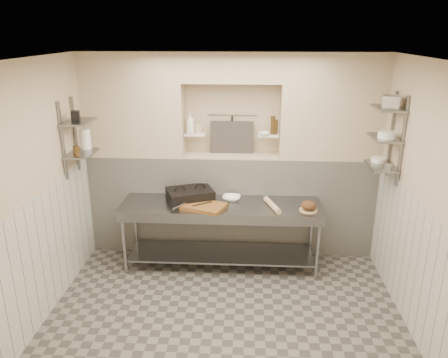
# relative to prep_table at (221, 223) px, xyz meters

# --- Properties ---
(floor) EXTENTS (4.00, 3.90, 0.10)m
(floor) POSITION_rel_prep_table_xyz_m (0.11, -1.18, -0.69)
(floor) COLOR #645E58
(floor) RESTS_ON ground
(ceiling) EXTENTS (4.00, 3.90, 0.10)m
(ceiling) POSITION_rel_prep_table_xyz_m (0.11, -1.18, 2.21)
(ceiling) COLOR silver
(ceiling) RESTS_ON ground
(wall_left) EXTENTS (0.10, 3.90, 2.80)m
(wall_left) POSITION_rel_prep_table_xyz_m (-1.94, -1.18, 0.76)
(wall_left) COLOR #B9A58C
(wall_left) RESTS_ON ground
(wall_right) EXTENTS (0.10, 3.90, 2.80)m
(wall_right) POSITION_rel_prep_table_xyz_m (2.16, -1.18, 0.76)
(wall_right) COLOR #B9A58C
(wall_right) RESTS_ON ground
(wall_back) EXTENTS (4.00, 0.10, 2.80)m
(wall_back) POSITION_rel_prep_table_xyz_m (0.11, 0.82, 0.76)
(wall_back) COLOR #B9A58C
(wall_back) RESTS_ON ground
(wall_front) EXTENTS (4.00, 0.10, 2.80)m
(wall_front) POSITION_rel_prep_table_xyz_m (0.11, -3.18, 0.76)
(wall_front) COLOR #B9A58C
(wall_front) RESTS_ON ground
(backwall_lower) EXTENTS (4.00, 0.40, 1.40)m
(backwall_lower) POSITION_rel_prep_table_xyz_m (0.11, 0.57, 0.06)
(backwall_lower) COLOR silver
(backwall_lower) RESTS_ON floor
(alcove_sill) EXTENTS (1.30, 0.40, 0.02)m
(alcove_sill) POSITION_rel_prep_table_xyz_m (0.11, 0.57, 0.77)
(alcove_sill) COLOR #B9A58C
(alcove_sill) RESTS_ON backwall_lower
(backwall_pillar_left) EXTENTS (1.35, 0.40, 1.40)m
(backwall_pillar_left) POSITION_rel_prep_table_xyz_m (-1.21, 0.57, 1.46)
(backwall_pillar_left) COLOR #B9A58C
(backwall_pillar_left) RESTS_ON backwall_lower
(backwall_pillar_right) EXTENTS (1.35, 0.40, 1.40)m
(backwall_pillar_right) POSITION_rel_prep_table_xyz_m (1.44, 0.57, 1.46)
(backwall_pillar_right) COLOR #B9A58C
(backwall_pillar_right) RESTS_ON backwall_lower
(backwall_header) EXTENTS (1.30, 0.40, 0.40)m
(backwall_header) POSITION_rel_prep_table_xyz_m (0.11, 0.57, 1.96)
(backwall_header) COLOR #B9A58C
(backwall_header) RESTS_ON backwall_lower
(wainscot_left) EXTENTS (0.02, 3.90, 1.40)m
(wainscot_left) POSITION_rel_prep_table_xyz_m (-1.88, -1.18, 0.06)
(wainscot_left) COLOR silver
(wainscot_left) RESTS_ON floor
(wainscot_right) EXTENTS (0.02, 3.90, 1.40)m
(wainscot_right) POSITION_rel_prep_table_xyz_m (2.10, -1.18, 0.06)
(wainscot_right) COLOR silver
(wainscot_right) RESTS_ON floor
(alcove_shelf_left) EXTENTS (0.28, 0.16, 0.02)m
(alcove_shelf_left) POSITION_rel_prep_table_xyz_m (-0.39, 0.57, 1.06)
(alcove_shelf_left) COLOR white
(alcove_shelf_left) RESTS_ON backwall_lower
(alcove_shelf_right) EXTENTS (0.28, 0.16, 0.02)m
(alcove_shelf_right) POSITION_rel_prep_table_xyz_m (0.61, 0.57, 1.06)
(alcove_shelf_right) COLOR white
(alcove_shelf_right) RESTS_ON backwall_lower
(utensil_rail) EXTENTS (0.70, 0.02, 0.02)m
(utensil_rail) POSITION_rel_prep_table_xyz_m (0.11, 0.74, 1.31)
(utensil_rail) COLOR gray
(utensil_rail) RESTS_ON wall_back
(hanging_steel) EXTENTS (0.02, 0.02, 0.30)m
(hanging_steel) POSITION_rel_prep_table_xyz_m (0.11, 0.72, 1.14)
(hanging_steel) COLOR black
(hanging_steel) RESTS_ON utensil_rail
(splash_panel) EXTENTS (0.60, 0.08, 0.45)m
(splash_panel) POSITION_rel_prep_table_xyz_m (0.11, 0.67, 1.00)
(splash_panel) COLOR #383330
(splash_panel) RESTS_ON alcove_sill
(shelf_rail_left_a) EXTENTS (0.03, 0.03, 0.95)m
(shelf_rail_left_a) POSITION_rel_prep_table_xyz_m (-1.86, 0.07, 1.16)
(shelf_rail_left_a) COLOR slate
(shelf_rail_left_a) RESTS_ON wall_left
(shelf_rail_left_b) EXTENTS (0.03, 0.03, 0.95)m
(shelf_rail_left_b) POSITION_rel_prep_table_xyz_m (-1.86, -0.33, 1.16)
(shelf_rail_left_b) COLOR slate
(shelf_rail_left_b) RESTS_ON wall_left
(wall_shelf_left_lower) EXTENTS (0.30, 0.50, 0.02)m
(wall_shelf_left_lower) POSITION_rel_prep_table_xyz_m (-1.73, -0.13, 0.96)
(wall_shelf_left_lower) COLOR slate
(wall_shelf_left_lower) RESTS_ON wall_left
(wall_shelf_left_upper) EXTENTS (0.30, 0.50, 0.03)m
(wall_shelf_left_upper) POSITION_rel_prep_table_xyz_m (-1.73, -0.13, 1.36)
(wall_shelf_left_upper) COLOR slate
(wall_shelf_left_upper) RESTS_ON wall_left
(shelf_rail_right_a) EXTENTS (0.03, 0.03, 1.05)m
(shelf_rail_right_a) POSITION_rel_prep_table_xyz_m (2.09, 0.07, 1.21)
(shelf_rail_right_a) COLOR slate
(shelf_rail_right_a) RESTS_ON wall_right
(shelf_rail_right_b) EXTENTS (0.03, 0.03, 1.05)m
(shelf_rail_right_b) POSITION_rel_prep_table_xyz_m (2.09, -0.33, 1.21)
(shelf_rail_right_b) COLOR slate
(shelf_rail_right_b) RESTS_ON wall_right
(wall_shelf_right_lower) EXTENTS (0.30, 0.50, 0.02)m
(wall_shelf_right_lower) POSITION_rel_prep_table_xyz_m (1.95, -0.13, 0.86)
(wall_shelf_right_lower) COLOR slate
(wall_shelf_right_lower) RESTS_ON wall_right
(wall_shelf_right_mid) EXTENTS (0.30, 0.50, 0.02)m
(wall_shelf_right_mid) POSITION_rel_prep_table_xyz_m (1.95, -0.13, 1.21)
(wall_shelf_right_mid) COLOR slate
(wall_shelf_right_mid) RESTS_ON wall_right
(wall_shelf_right_upper) EXTENTS (0.30, 0.50, 0.03)m
(wall_shelf_right_upper) POSITION_rel_prep_table_xyz_m (1.95, -0.13, 1.56)
(wall_shelf_right_upper) COLOR slate
(wall_shelf_right_upper) RESTS_ON wall_right
(prep_table) EXTENTS (2.60, 0.70, 0.90)m
(prep_table) POSITION_rel_prep_table_xyz_m (0.00, 0.00, 0.00)
(prep_table) COLOR gray
(prep_table) RESTS_ON floor
(panini_press) EXTENTS (0.70, 0.61, 0.16)m
(panini_press) POSITION_rel_prep_table_xyz_m (-0.42, 0.12, 0.34)
(panini_press) COLOR black
(panini_press) RESTS_ON prep_table
(cutting_board) EXTENTS (0.62, 0.53, 0.05)m
(cutting_board) POSITION_rel_prep_table_xyz_m (-0.21, -0.13, 0.28)
(cutting_board) COLOR brown
(cutting_board) RESTS_ON prep_table
(knife_blade) EXTENTS (0.25, 0.19, 0.01)m
(knife_blade) POSITION_rel_prep_table_xyz_m (-0.23, -0.11, 0.31)
(knife_blade) COLOR gray
(knife_blade) RESTS_ON cutting_board
(tongs) EXTENTS (0.15, 0.23, 0.02)m
(tongs) POSITION_rel_prep_table_xyz_m (-0.51, -0.21, 0.31)
(tongs) COLOR gray
(tongs) RESTS_ON cutting_board
(mixing_bowl) EXTENTS (0.26, 0.26, 0.06)m
(mixing_bowl) POSITION_rel_prep_table_xyz_m (0.13, 0.16, 0.29)
(mixing_bowl) COLOR white
(mixing_bowl) RESTS_ON prep_table
(rolling_pin) EXTENTS (0.21, 0.46, 0.07)m
(rolling_pin) POSITION_rel_prep_table_xyz_m (0.66, -0.07, 0.29)
(rolling_pin) COLOR #D1B18C
(rolling_pin) RESTS_ON prep_table
(bread_board) EXTENTS (0.23, 0.23, 0.01)m
(bread_board) POSITION_rel_prep_table_xyz_m (1.11, -0.14, 0.26)
(bread_board) COLOR #D1B18C
(bread_board) RESTS_ON prep_table
(bread_loaf) EXTENTS (0.19, 0.19, 0.11)m
(bread_loaf) POSITION_rel_prep_table_xyz_m (1.11, -0.14, 0.33)
(bread_loaf) COLOR #4C2D19
(bread_loaf) RESTS_ON bread_board
(bottle_soap) EXTENTS (0.12, 0.12, 0.29)m
(bottle_soap) POSITION_rel_prep_table_xyz_m (-0.45, 0.53, 1.22)
(bottle_soap) COLOR white
(bottle_soap) RESTS_ON alcove_shelf_left
(jar_alcove) EXTENTS (0.08, 0.08, 0.12)m
(jar_alcove) POSITION_rel_prep_table_xyz_m (-0.33, 0.56, 1.13)
(jar_alcove) COLOR #B9A58C
(jar_alcove) RESTS_ON alcove_shelf_left
(bowl_alcove) EXTENTS (0.16, 0.16, 0.04)m
(bowl_alcove) POSITION_rel_prep_table_xyz_m (0.55, 0.51, 1.09)
(bowl_alcove) COLOR white
(bowl_alcove) RESTS_ON alcove_shelf_right
(condiment_a) EXTENTS (0.05, 0.05, 0.20)m
(condiment_a) POSITION_rel_prep_table_xyz_m (0.71, 0.57, 1.17)
(condiment_a) COLOR #3A2710
(condiment_a) RESTS_ON alcove_shelf_right
(condiment_b) EXTENTS (0.06, 0.06, 0.25)m
(condiment_b) POSITION_rel_prep_table_xyz_m (0.67, 0.57, 1.20)
(condiment_b) COLOR #3A2710
(condiment_b) RESTS_ON alcove_shelf_right
(condiment_c) EXTENTS (0.06, 0.06, 0.11)m
(condiment_c) POSITION_rel_prep_table_xyz_m (0.72, 0.61, 1.12)
(condiment_c) COLOR white
(condiment_c) RESTS_ON alcove_shelf_right
(jug_left) EXTENTS (0.13, 0.13, 0.26)m
(jug_left) POSITION_rel_prep_table_xyz_m (-1.73, 0.04, 1.10)
(jug_left) COLOR white
(jug_left) RESTS_ON wall_shelf_left_lower
(jar_left) EXTENTS (0.08, 0.08, 0.12)m
(jar_left) POSITION_rel_prep_table_xyz_m (-1.73, -0.28, 1.03)
(jar_left) COLOR #3A2710
(jar_left) RESTS_ON wall_shelf_left_lower
(box_left_upper) EXTENTS (0.11, 0.11, 0.13)m
(box_left_upper) POSITION_rel_prep_table_xyz_m (-1.73, -0.19, 1.43)
(box_left_upper) COLOR black
(box_left_upper) RESTS_ON wall_shelf_left_upper
(bowl_right) EXTENTS (0.18, 0.18, 0.05)m
(bowl_right) POSITION_rel_prep_table_xyz_m (1.95, 0.01, 0.90)
(bowl_right) COLOR white
(bowl_right) RESTS_ON wall_shelf_right_lower
(canister_right) EXTENTS (0.10, 0.10, 0.10)m
(canister_right) POSITION_rel_prep_table_xyz_m (1.95, -0.35, 0.92)
(canister_right) COLOR gray
(canister_right) RESTS_ON wall_shelf_right_lower
(bowl_right_mid) EXTENTS (0.20, 0.20, 0.08)m
(bowl_right_mid) POSITION_rel_prep_table_xyz_m (1.95, -0.19, 1.26)
(bowl_right_mid) COLOR white
(bowl_right_mid) RESTS_ON wall_shelf_right_mid
(basket_right) EXTENTS (0.24, 0.27, 0.14)m
(basket_right) POSITION_rel_prep_table_xyz_m (1.95, -0.19, 1.64)
(basket_right) COLOR gray
(basket_right) RESTS_ON wall_shelf_right_upper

